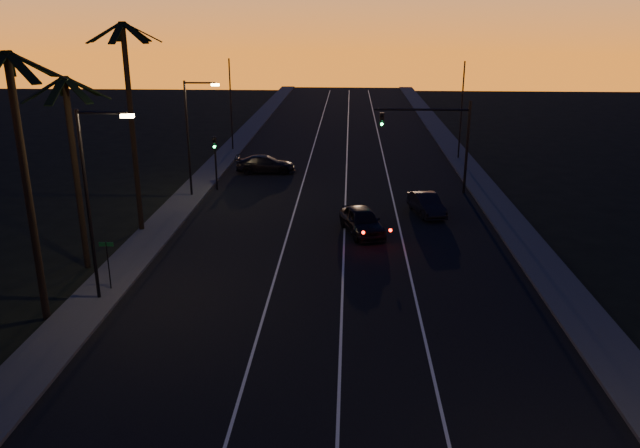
# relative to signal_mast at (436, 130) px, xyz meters

# --- Properties ---
(road) EXTENTS (20.00, 170.00, 0.01)m
(road) POSITION_rel_signal_mast_xyz_m (-7.14, -9.99, -4.78)
(road) COLOR black
(road) RESTS_ON ground
(sidewalk_left) EXTENTS (2.40, 170.00, 0.16)m
(sidewalk_left) POSITION_rel_signal_mast_xyz_m (-18.34, -9.99, -4.70)
(sidewalk_left) COLOR #3A3A38
(sidewalk_left) RESTS_ON ground
(sidewalk_right) EXTENTS (2.40, 170.00, 0.16)m
(sidewalk_right) POSITION_rel_signal_mast_xyz_m (4.06, -9.99, -4.70)
(sidewalk_right) COLOR #3A3A38
(sidewalk_right) RESTS_ON ground
(lane_stripe_left) EXTENTS (0.12, 160.00, 0.01)m
(lane_stripe_left) POSITION_rel_signal_mast_xyz_m (-10.14, -9.99, -4.76)
(lane_stripe_left) COLOR silver
(lane_stripe_left) RESTS_ON road
(lane_stripe_mid) EXTENTS (0.12, 160.00, 0.01)m
(lane_stripe_mid) POSITION_rel_signal_mast_xyz_m (-6.64, -9.99, -4.76)
(lane_stripe_mid) COLOR silver
(lane_stripe_mid) RESTS_ON road
(lane_stripe_right) EXTENTS (0.12, 160.00, 0.01)m
(lane_stripe_right) POSITION_rel_signal_mast_xyz_m (-3.14, -9.99, -4.76)
(lane_stripe_right) COLOR silver
(lane_stripe_right) RESTS_ON road
(palm_near) EXTENTS (4.25, 4.16, 11.53)m
(palm_near) POSITION_rel_signal_mast_xyz_m (-19.74, -21.99, 2.29)
(palm_near) COLOR black
(palm_near) RESTS_ON ground
(palm_mid) EXTENTS (4.25, 4.16, 10.03)m
(palm_mid) POSITION_rel_signal_mast_xyz_m (-20.34, -15.99, 1.47)
(palm_mid) COLOR black
(palm_mid) RESTS_ON ground
(palm_far) EXTENTS (4.25, 4.16, 12.53)m
(palm_far) POSITION_rel_signal_mast_xyz_m (-19.34, -9.99, 2.83)
(palm_far) COLOR black
(palm_far) RESTS_ON ground
(streetlight_left_near) EXTENTS (2.55, 0.26, 9.00)m
(streetlight_left_near) POSITION_rel_signal_mast_xyz_m (-17.84, -19.99, 0.54)
(streetlight_left_near) COLOR black
(streetlight_left_near) RESTS_ON ground
(streetlight_left_far) EXTENTS (2.55, 0.26, 8.50)m
(streetlight_left_far) POSITION_rel_signal_mast_xyz_m (-17.82, -1.99, 0.28)
(streetlight_left_far) COLOR black
(streetlight_left_far) RESTS_ON ground
(street_sign) EXTENTS (0.70, 0.06, 2.60)m
(street_sign) POSITION_rel_signal_mast_xyz_m (-17.94, -18.99, -3.13)
(street_sign) COLOR black
(street_sign) RESTS_ON ground
(signal_mast) EXTENTS (7.10, 0.41, 7.00)m
(signal_mast) POSITION_rel_signal_mast_xyz_m (0.00, 0.00, 0.00)
(signal_mast) COLOR black
(signal_mast) RESTS_ON ground
(signal_post) EXTENTS (0.28, 0.37, 4.20)m
(signal_post) POSITION_rel_signal_mast_xyz_m (-16.64, -0.01, -1.89)
(signal_post) COLOR black
(signal_post) RESTS_ON ground
(far_pole_left) EXTENTS (0.14, 0.14, 9.00)m
(far_pole_left) POSITION_rel_signal_mast_xyz_m (-18.14, 15.01, -0.28)
(far_pole_left) COLOR black
(far_pole_left) RESTS_ON ground
(far_pole_right) EXTENTS (0.14, 0.14, 9.00)m
(far_pole_right) POSITION_rel_signal_mast_xyz_m (3.86, 12.01, -0.28)
(far_pole_right) COLOR black
(far_pole_right) RESTS_ON ground
(lead_car) EXTENTS (3.28, 5.63, 1.63)m
(lead_car) POSITION_rel_signal_mast_xyz_m (-5.56, -9.78, -3.95)
(lead_car) COLOR black
(lead_car) RESTS_ON road
(right_car) EXTENTS (2.41, 4.49, 1.41)m
(right_car) POSITION_rel_signal_mast_xyz_m (-1.13, -5.61, -4.07)
(right_car) COLOR black
(right_car) RESTS_ON road
(cross_car) EXTENTS (5.22, 2.39, 1.48)m
(cross_car) POSITION_rel_signal_mast_xyz_m (-13.59, 5.78, -4.03)
(cross_car) COLOR black
(cross_car) RESTS_ON road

